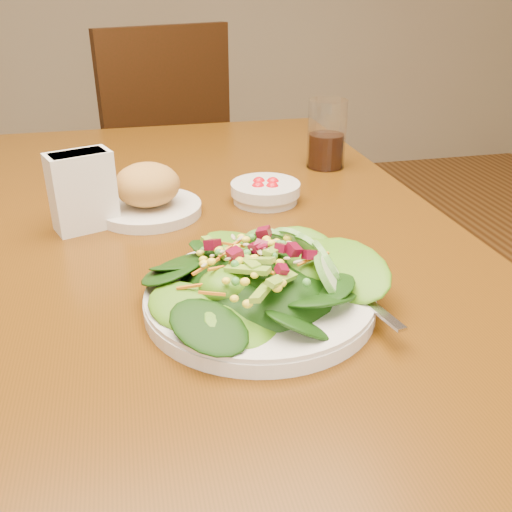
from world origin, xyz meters
name	(u,v)px	position (x,y,z in m)	size (l,w,h in m)	color
dining_table	(181,286)	(0.00, 0.00, 0.65)	(0.90, 1.40, 0.75)	#542C09
chair_far	(154,166)	(0.02, 1.09, 0.52)	(0.59, 0.59, 0.98)	black
salad_plate	(268,285)	(0.08, -0.25, 0.78)	(0.28, 0.28, 0.08)	silver
bread_plate	(148,194)	(-0.04, 0.08, 0.79)	(0.18, 0.18, 0.09)	silver
tomato_bowl	(265,192)	(0.17, 0.09, 0.77)	(0.12, 0.12, 0.04)	silver
drinking_glass	(326,139)	(0.34, 0.26, 0.81)	(0.08, 0.08, 0.14)	silver
napkin_holder	(82,189)	(-0.14, 0.04, 0.82)	(0.11, 0.08, 0.12)	white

